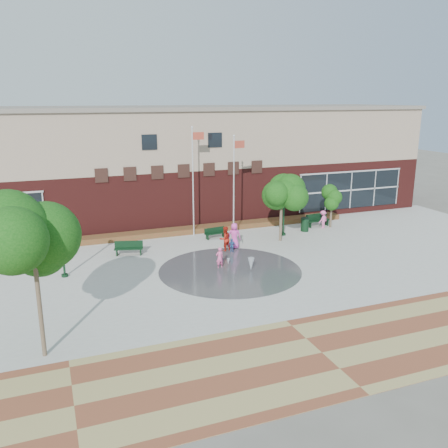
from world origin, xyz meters
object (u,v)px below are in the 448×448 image
object	(u,v)px
bench_left	(129,251)
trash_can	(305,225)
flagpole_right	(234,182)
tree_big_left	(33,245)
flagpole_left	(193,176)
child_splash	(220,258)

from	to	relation	value
bench_left	trash_can	world-z (taller)	trash_can
flagpole_right	tree_big_left	size ratio (longest dim) A/B	1.16
flagpole_right	bench_left	xyz separation A→B (m)	(-7.74, -0.96, -3.86)
flagpole_right	bench_left	world-z (taller)	flagpole_right
flagpole_left	trash_can	xyz separation A→B (m)	(8.19, -1.97, -3.90)
trash_can	child_splash	xyz separation A→B (m)	(-8.88, -5.27, 0.12)
tree_big_left	child_splash	xyz separation A→B (m)	(9.93, 6.88, -3.94)
trash_can	child_splash	bearing A→B (deg)	-149.32
bench_left	flagpole_right	bearing A→B (deg)	22.48
flagpole_left	tree_big_left	xyz separation A→B (m)	(-10.62, -14.12, 0.16)
flagpole_right	tree_big_left	world-z (taller)	flagpole_right
flagpole_right	child_splash	world-z (taller)	flagpole_right
bench_left	child_splash	xyz separation A→B (m)	(4.66, -4.36, 0.36)
flagpole_left	tree_big_left	size ratio (longest dim) A/B	1.24
flagpole_left	bench_left	bearing A→B (deg)	-150.52
bench_left	tree_big_left	xyz separation A→B (m)	(-5.27, -11.24, 4.30)
bench_left	trash_can	xyz separation A→B (m)	(13.54, 0.91, 0.24)
flagpole_right	bench_left	bearing A→B (deg)	179.17
bench_left	child_splash	world-z (taller)	child_splash
tree_big_left	child_splash	bearing A→B (deg)	34.71
trash_can	tree_big_left	xyz separation A→B (m)	(-18.81, -12.15, 4.06)
child_splash	tree_big_left	bearing A→B (deg)	27.37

